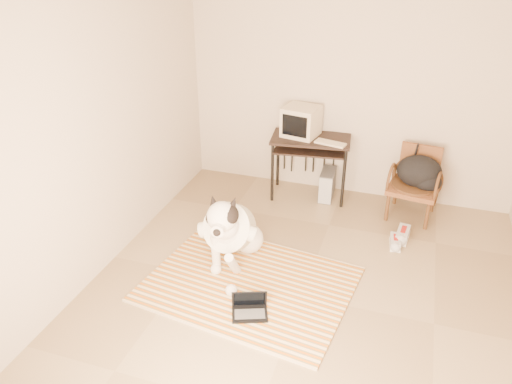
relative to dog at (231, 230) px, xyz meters
The scene contains 15 objects.
floor 0.96m from the dog, 21.55° to the right, with size 4.50×4.50×0.00m, color #8E7757.
wall_back 2.31m from the dog, 66.70° to the left, with size 4.50×4.50×0.00m, color #C3B2A0.
wall_front 2.88m from the dog, 72.19° to the right, with size 4.50×4.50×0.00m, color #C3B2A0.
wall_left 1.57m from the dog, 164.41° to the right, with size 4.50×4.50×0.00m, color #C3B2A0.
rug 0.57m from the dog, 46.88° to the right, with size 2.05×1.67×0.02m.
dog is the anchor object (origin of this frame).
laptop 0.89m from the dog, 58.12° to the right, with size 0.37×0.32×0.22m.
computer_desk 1.70m from the dog, 75.05° to the left, with size 1.00×0.64×0.79m.
crt_monitor 1.80m from the dog, 80.17° to the left, with size 0.46×0.45×0.36m.
desk_keyboard 1.71m from the dog, 65.32° to the left, with size 0.36×0.13×0.02m, color beige.
pc_tower 1.79m from the dog, 67.91° to the left, with size 0.18×0.40×0.36m.
rattan_chair 2.30m from the dog, 42.51° to the left, with size 0.61×0.59×0.82m.
backpack 2.34m from the dog, 41.62° to the left, with size 0.52×0.42×0.37m.
sneaker_left 1.80m from the dog, 27.00° to the left, with size 0.14×0.28×0.09m.
sneaker_right 1.94m from the dog, 30.41° to the left, with size 0.16×0.33×0.11m.
Camera 1 is at (0.73, -3.59, 3.04)m, focal length 35.00 mm.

